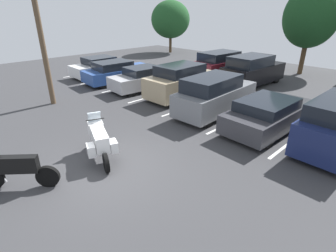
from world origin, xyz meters
The scene contains 15 objects.
ground centered at (0.00, 0.00, -0.05)m, with size 44.00×44.00×0.10m, color #38383A.
motorcycle_touring centered at (-0.88, 0.29, 0.69)m, with size 2.18×1.23×1.46m.
motorcycle_second centered at (-1.02, -2.23, 0.58)m, with size 1.54×1.74×1.32m.
parking_stripes centered at (-2.18, 6.87, 0.00)m, with size 21.71×5.04×0.01m.
car_white centered at (-11.39, 6.73, 0.69)m, with size 1.92×4.56×1.44m.
car_blue centered at (-8.98, 6.57, 0.72)m, with size 2.18×4.94×1.47m.
car_silver centered at (-6.33, 6.75, 0.70)m, with size 2.07×4.58×1.43m.
car_tan centered at (-3.60, 7.15, 0.93)m, with size 1.95×4.34×1.89m.
car_grey centered at (-0.72, 6.48, 0.93)m, with size 1.96×4.76×1.88m.
car_charcoal centered at (1.98, 6.62, 0.69)m, with size 2.07×4.76×1.38m.
car_far_maroon centered at (-4.86, 12.80, 0.94)m, with size 2.18×4.69×1.88m.
car_far_black centered at (-2.16, 12.54, 0.97)m, with size 2.17×4.88×1.96m.
utility_pole centered at (-7.65, 1.43, 3.82)m, with size 0.54×1.78×7.34m.
tree_far_right centered at (-16.11, 18.68, 3.56)m, with size 4.28×4.28×5.57m.
tree_far_left centered at (-1.19, 18.27, 4.15)m, with size 3.87×3.87×6.36m.
Camera 1 is at (6.38, -3.53, 4.72)m, focal length 28.15 mm.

